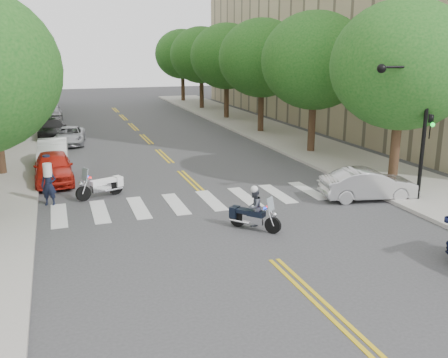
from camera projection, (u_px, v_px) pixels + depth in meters
name	position (u px, v px, depth m)	size (l,w,h in m)	color
ground	(274.00, 260.00, 15.34)	(140.00, 140.00, 0.00)	#38383A
sidewalk_left	(1.00, 146.00, 32.50)	(5.00, 60.00, 0.15)	#9E9991
sidewalk_right	(269.00, 131.00, 38.42)	(5.00, 60.00, 0.15)	#9E9991
tree_l_2	(4.00, 60.00, 31.32)	(6.40, 6.40, 8.45)	#382316
tree_l_3	(12.00, 58.00, 38.64)	(6.40, 6.40, 8.45)	#382316
tree_l_4	(18.00, 56.00, 45.97)	(6.40, 6.40, 8.45)	#382316
tree_l_5	(22.00, 55.00, 53.29)	(6.40, 6.40, 8.45)	#382316
tree_r_0	(402.00, 65.00, 22.15)	(6.40, 6.40, 8.45)	#382316
tree_r_1	(315.00, 61.00, 29.47)	(6.40, 6.40, 8.45)	#382316
tree_r_2	(262.00, 58.00, 36.80)	(6.40, 6.40, 8.45)	#382316
tree_r_3	(226.00, 56.00, 44.12)	(6.40, 6.40, 8.45)	#382316
tree_r_4	(201.00, 55.00, 51.44)	(6.40, 6.40, 8.45)	#382316
tree_r_5	(182.00, 54.00, 58.77)	(6.40, 6.40, 8.45)	#382316
traffic_signal_pole	(416.00, 115.00, 19.99)	(2.82, 0.42, 6.00)	black
motorcycle_police	(253.00, 210.00, 17.74)	(1.47, 1.68, 1.63)	black
motorcycle_parked	(104.00, 186.00, 21.72)	(2.10, 1.11, 1.42)	black
officer_standing	(49.00, 185.00, 20.46)	(0.62, 0.41, 1.70)	black
convertible	(368.00, 184.00, 21.29)	(1.41, 4.04, 1.33)	#B5B5B7
parked_car_a	(53.00, 167.00, 23.97)	(1.76, 4.38, 1.49)	red
parked_car_b	(53.00, 153.00, 27.33)	(1.53, 4.39, 1.45)	white
parked_car_c	(70.00, 136.00, 33.50)	(1.92, 4.16, 1.16)	#A1A2A8
parked_car_d	(52.00, 129.00, 35.63)	(1.98, 4.88, 1.42)	black
parked_car_e	(52.00, 113.00, 43.68)	(1.78, 4.43, 1.51)	gray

